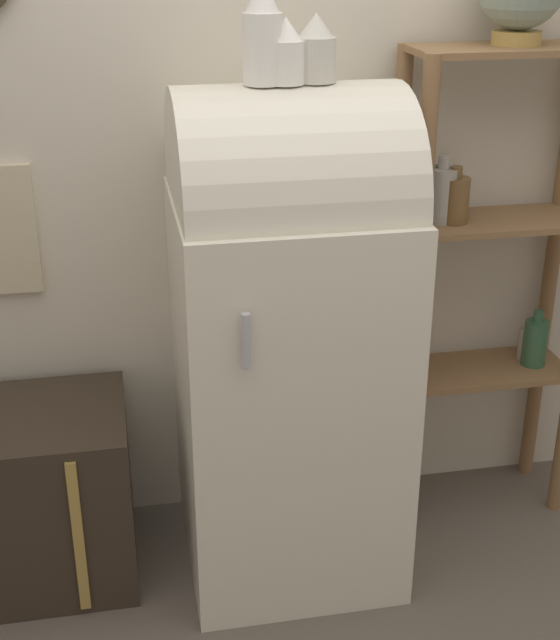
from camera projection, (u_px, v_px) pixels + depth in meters
ground_plane at (301, 595)px, 2.71m from camera, size 12.00×12.00×0.00m
wall_back at (263, 113)px, 2.68m from camera, size 7.00×0.09×2.70m
refrigerator at (287, 333)px, 2.60m from camera, size 0.63×0.68×1.49m
suitcase_trunk at (15, 497)px, 2.70m from camera, size 0.70×0.48×0.56m
shelf_unit at (487, 265)px, 2.82m from camera, size 0.61×0.28×1.55m
vase_left at (262, 33)px, 2.24m from camera, size 0.10×0.10×0.27m
vase_center at (286, 53)px, 2.26m from camera, size 0.10×0.10×0.17m
vase_right at (316, 50)px, 2.29m from camera, size 0.11×0.11×0.17m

